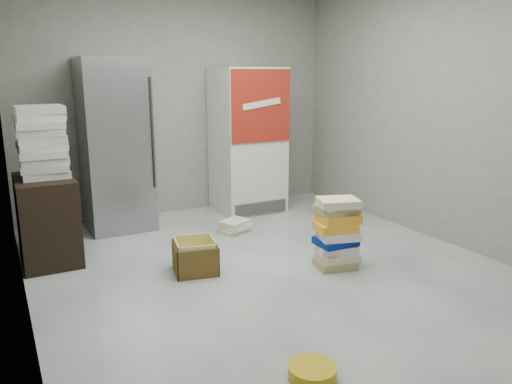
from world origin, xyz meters
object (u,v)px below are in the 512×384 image
Objects in this scene: coke_cooler at (248,140)px; phonebook_stack_main at (337,233)px; cardboard_box at (195,259)px; wood_shelf at (47,219)px; steel_fridge at (116,145)px.

coke_cooler is 2.24m from phonebook_stack_main.
phonebook_stack_main is (-0.20, -2.15, -0.58)m from coke_cooler.
wood_shelf is at bearing 151.64° from cardboard_box.
wood_shelf is 2.69m from phonebook_stack_main.
coke_cooler is 2.63m from wood_shelf.
steel_fridge is 1.23m from wood_shelf.
steel_fridge is at bearing 179.82° from coke_cooler.
coke_cooler reaches higher than phonebook_stack_main.
cardboard_box is at bearing 167.71° from phonebook_stack_main.
phonebook_stack_main is at bearing -11.57° from cardboard_box.
phonebook_stack_main is 1.29m from cardboard_box.
steel_fridge is 2.37× the size of wood_shelf.
phonebook_stack_main is (2.28, -1.43, -0.08)m from wood_shelf.
coke_cooler is at bearing 95.58° from phonebook_stack_main.
coke_cooler is 4.14× the size of cardboard_box.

